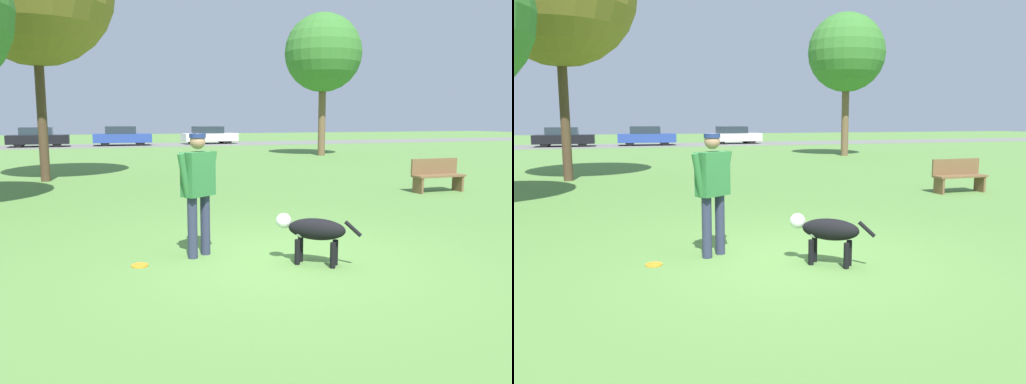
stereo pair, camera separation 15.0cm
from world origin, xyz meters
TOP-DOWN VIEW (x-y plane):
  - ground_plane at (0.00, 0.00)m, footprint 120.00×120.00m
  - far_road_strip at (0.00, 30.97)m, footprint 120.00×6.00m
  - person at (-0.89, 0.52)m, footprint 0.64×0.46m
  - dog at (0.36, -0.34)m, footprint 0.92×0.81m
  - frisbee at (-1.70, 0.32)m, footprint 0.21×0.21m
  - tree_far_right at (9.49, 17.07)m, footprint 3.86×3.86m
  - parked_car_black at (-4.71, 30.86)m, footprint 3.94×1.88m
  - parked_car_blue at (0.77, 30.79)m, footprint 4.07×2.03m
  - parked_car_white at (7.23, 31.17)m, footprint 4.14×2.00m
  - park_bench at (6.21, 4.40)m, footprint 1.40×0.41m

SIDE VIEW (x-z plane):
  - ground_plane at x=0.00m, z-range 0.00..0.00m
  - far_road_strip at x=0.00m, z-range 0.00..0.01m
  - frisbee at x=-1.70m, z-range 0.00..0.02m
  - dog at x=0.36m, z-range 0.12..0.75m
  - park_bench at x=6.21m, z-range 0.03..0.87m
  - parked_car_black at x=-4.71m, z-range -0.02..1.30m
  - parked_car_white at x=7.23m, z-range -0.01..1.31m
  - parked_car_blue at x=0.77m, z-range -0.01..1.35m
  - person at x=-0.89m, z-range 0.15..1.79m
  - tree_far_right at x=9.49m, z-range 1.57..8.63m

